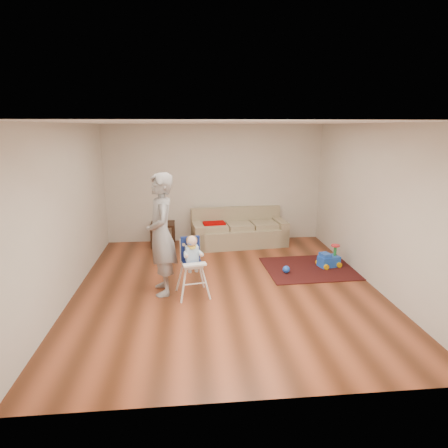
{
  "coord_description": "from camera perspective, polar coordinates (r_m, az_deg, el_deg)",
  "views": [
    {
      "loc": [
        -0.59,
        -5.86,
        2.65
      ],
      "look_at": [
        0.0,
        0.4,
        1.0
      ],
      "focal_mm": 30.0,
      "sensor_mm": 36.0,
      "label": 1
    }
  ],
  "objects": [
    {
      "name": "toy_ball",
      "position": [
        7.06,
        9.46,
        -6.83
      ],
      "size": [
        0.14,
        0.14,
        0.14
      ],
      "primitive_type": "sphere",
      "color": "blue",
      "rests_on": "area_rug"
    },
    {
      "name": "ride_on_toy",
      "position": [
        7.52,
        15.73,
        -4.69
      ],
      "size": [
        0.45,
        0.37,
        0.42
      ],
      "primitive_type": null,
      "rotation": [
        0.0,
        0.0,
        0.26
      ],
      "color": "blue",
      "rests_on": "area_rug"
    },
    {
      "name": "adult",
      "position": [
        6.01,
        -9.55,
        -1.62
      ],
      "size": [
        0.59,
        0.79,
        1.96
      ],
      "primitive_type": "imported",
      "rotation": [
        0.0,
        0.0,
        -1.39
      ],
      "color": "gray",
      "rests_on": "ground"
    },
    {
      "name": "high_chair",
      "position": [
        6.0,
        -4.85,
        -6.52
      ],
      "size": [
        0.54,
        0.54,
        1.01
      ],
      "rotation": [
        0.0,
        0.0,
        0.18
      ],
      "color": "white",
      "rests_on": "ground"
    },
    {
      "name": "sofa",
      "position": [
        8.54,
        2.31,
        -0.54
      ],
      "size": [
        2.19,
        1.08,
        0.82
      ],
      "rotation": [
        0.0,
        0.0,
        0.1
      ],
      "color": "tan",
      "rests_on": "ground"
    },
    {
      "name": "area_rug",
      "position": [
        7.44,
        13.48,
        -6.54
      ],
      "size": [
        1.89,
        1.45,
        0.01
      ],
      "primitive_type": "cube",
      "rotation": [
        0.0,
        0.0,
        0.04
      ],
      "color": "black",
      "rests_on": "ground"
    },
    {
      "name": "side_table",
      "position": [
        8.62,
        -9.27,
        -1.57
      ],
      "size": [
        0.53,
        0.53,
        0.53
      ],
      "primitive_type": null,
      "color": "black",
      "rests_on": "ground"
    },
    {
      "name": "room_envelope",
      "position": [
        6.46,
        -0.11,
        7.81
      ],
      "size": [
        5.04,
        5.52,
        2.72
      ],
      "color": "beige",
      "rests_on": "ground"
    },
    {
      "name": "ground",
      "position": [
        6.46,
        0.34,
        -9.52
      ],
      "size": [
        5.5,
        5.5,
        0.0
      ],
      "primitive_type": "plane",
      "color": "#4D2513",
      "rests_on": "ground"
    }
  ]
}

